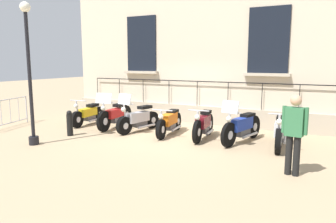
{
  "coord_description": "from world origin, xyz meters",
  "views": [
    {
      "loc": [
        9.33,
        4.73,
        2.41
      ],
      "look_at": [
        0.32,
        0.0,
        0.8
      ],
      "focal_mm": 34.36,
      "sensor_mm": 36.0,
      "label": 1
    }
  ],
  "objects_px": {
    "bollard": "(70,123)",
    "pedestrian_walking": "(294,130)",
    "motorcycle_blue": "(242,127)",
    "motorcycle_red": "(115,115)",
    "lamppost": "(29,73)",
    "motorcycle_maroon": "(203,125)",
    "motorcycle_orange": "(169,122)",
    "motorcycle_white": "(280,133)",
    "crowd_barrier": "(6,112)",
    "motorcycle_yellow": "(88,114)",
    "motorcycle_silver": "(138,119)"
  },
  "relations": [
    {
      "from": "motorcycle_silver",
      "to": "bollard",
      "type": "xyz_separation_m",
      "value": [
        1.57,
        -1.62,
        -0.01
      ]
    },
    {
      "from": "motorcycle_blue",
      "to": "lamppost",
      "type": "height_order",
      "value": "lamppost"
    },
    {
      "from": "motorcycle_blue",
      "to": "crowd_barrier",
      "type": "bearing_deg",
      "value": -76.89
    },
    {
      "from": "bollard",
      "to": "pedestrian_walking",
      "type": "bearing_deg",
      "value": 85.63
    },
    {
      "from": "motorcycle_orange",
      "to": "crowd_barrier",
      "type": "height_order",
      "value": "crowd_barrier"
    },
    {
      "from": "motorcycle_yellow",
      "to": "motorcycle_orange",
      "type": "relative_size",
      "value": 0.93
    },
    {
      "from": "motorcycle_orange",
      "to": "bollard",
      "type": "bearing_deg",
      "value": -59.29
    },
    {
      "from": "motorcycle_silver",
      "to": "motorcycle_blue",
      "type": "xyz_separation_m",
      "value": [
        -0.17,
        3.54,
        0.04
      ]
    },
    {
      "from": "motorcycle_orange",
      "to": "crowd_barrier",
      "type": "relative_size",
      "value": 0.93
    },
    {
      "from": "motorcycle_maroon",
      "to": "crowd_barrier",
      "type": "height_order",
      "value": "crowd_barrier"
    },
    {
      "from": "motorcycle_yellow",
      "to": "motorcycle_white",
      "type": "bearing_deg",
      "value": 89.42
    },
    {
      "from": "motorcycle_maroon",
      "to": "motorcycle_white",
      "type": "xyz_separation_m",
      "value": [
        -0.03,
        2.26,
        -0.01
      ]
    },
    {
      "from": "motorcycle_yellow",
      "to": "motorcycle_red",
      "type": "distance_m",
      "value": 1.26
    },
    {
      "from": "motorcycle_blue",
      "to": "crowd_barrier",
      "type": "xyz_separation_m",
      "value": [
        1.89,
        -8.1,
        0.1
      ]
    },
    {
      "from": "motorcycle_orange",
      "to": "pedestrian_walking",
      "type": "xyz_separation_m",
      "value": [
        2.18,
        4.07,
        0.56
      ]
    },
    {
      "from": "motorcycle_maroon",
      "to": "lamppost",
      "type": "xyz_separation_m",
      "value": [
        2.94,
        -4.1,
        1.63
      ]
    },
    {
      "from": "motorcycle_blue",
      "to": "motorcycle_red",
      "type": "bearing_deg",
      "value": -89.84
    },
    {
      "from": "crowd_barrier",
      "to": "lamppost",
      "type": "bearing_deg",
      "value": 67.42
    },
    {
      "from": "motorcycle_red",
      "to": "motorcycle_white",
      "type": "distance_m",
      "value": 5.74
    },
    {
      "from": "motorcycle_orange",
      "to": "motorcycle_silver",
      "type": "bearing_deg",
      "value": -85.75
    },
    {
      "from": "motorcycle_maroon",
      "to": "crowd_barrier",
      "type": "xyz_separation_m",
      "value": [
        1.76,
        -6.94,
        0.13
      ]
    },
    {
      "from": "motorcycle_orange",
      "to": "crowd_barrier",
      "type": "distance_m",
      "value": 6.0
    },
    {
      "from": "motorcycle_silver",
      "to": "pedestrian_walking",
      "type": "xyz_separation_m",
      "value": [
        2.09,
        5.23,
        0.55
      ]
    },
    {
      "from": "motorcycle_red",
      "to": "lamppost",
      "type": "bearing_deg",
      "value": -11.62
    },
    {
      "from": "motorcycle_white",
      "to": "bollard",
      "type": "xyz_separation_m",
      "value": [
        1.63,
        -6.26,
        -0.01
      ]
    },
    {
      "from": "motorcycle_blue",
      "to": "pedestrian_walking",
      "type": "bearing_deg",
      "value": 36.81
    },
    {
      "from": "motorcycle_red",
      "to": "motorcycle_maroon",
      "type": "height_order",
      "value": "motorcycle_red"
    },
    {
      "from": "motorcycle_red",
      "to": "lamppost",
      "type": "xyz_separation_m",
      "value": [
        3.05,
        -0.63,
        1.61
      ]
    },
    {
      "from": "motorcycle_silver",
      "to": "motorcycle_orange",
      "type": "bearing_deg",
      "value": 94.25
    },
    {
      "from": "motorcycle_silver",
      "to": "motorcycle_orange",
      "type": "height_order",
      "value": "motorcycle_silver"
    },
    {
      "from": "motorcycle_silver",
      "to": "motorcycle_orange",
      "type": "xyz_separation_m",
      "value": [
        -0.09,
        1.16,
        -0.0
      ]
    },
    {
      "from": "motorcycle_yellow",
      "to": "bollard",
      "type": "relative_size",
      "value": 2.35
    },
    {
      "from": "lamppost",
      "to": "motorcycle_silver",
      "type": "bearing_deg",
      "value": 149.21
    },
    {
      "from": "crowd_barrier",
      "to": "motorcycle_red",
      "type": "bearing_deg",
      "value": 118.42
    },
    {
      "from": "motorcycle_orange",
      "to": "lamppost",
      "type": "height_order",
      "value": "lamppost"
    },
    {
      "from": "motorcycle_orange",
      "to": "motorcycle_blue",
      "type": "xyz_separation_m",
      "value": [
        -0.08,
        2.38,
        0.05
      ]
    },
    {
      "from": "lamppost",
      "to": "bollard",
      "type": "xyz_separation_m",
      "value": [
        -1.33,
        0.1,
        -1.65
      ]
    },
    {
      "from": "motorcycle_maroon",
      "to": "bollard",
      "type": "height_order",
      "value": "motorcycle_maroon"
    },
    {
      "from": "motorcycle_yellow",
      "to": "crowd_barrier",
      "type": "relative_size",
      "value": 0.87
    },
    {
      "from": "motorcycle_red",
      "to": "motorcycle_white",
      "type": "relative_size",
      "value": 1.1
    },
    {
      "from": "motorcycle_blue",
      "to": "bollard",
      "type": "distance_m",
      "value": 5.45
    },
    {
      "from": "pedestrian_walking",
      "to": "motorcycle_white",
      "type": "bearing_deg",
      "value": -164.74
    },
    {
      "from": "motorcycle_white",
      "to": "motorcycle_silver",
      "type": "bearing_deg",
      "value": -89.16
    },
    {
      "from": "motorcycle_yellow",
      "to": "bollard",
      "type": "distance_m",
      "value": 1.85
    },
    {
      "from": "bollard",
      "to": "pedestrian_walking",
      "type": "xyz_separation_m",
      "value": [
        0.52,
        6.85,
        0.56
      ]
    },
    {
      "from": "motorcycle_maroon",
      "to": "bollard",
      "type": "relative_size",
      "value": 2.35
    },
    {
      "from": "motorcycle_red",
      "to": "motorcycle_blue",
      "type": "height_order",
      "value": "motorcycle_red"
    },
    {
      "from": "crowd_barrier",
      "to": "motorcycle_yellow",
      "type": "bearing_deg",
      "value": 130.1
    },
    {
      "from": "motorcycle_maroon",
      "to": "motorcycle_blue",
      "type": "xyz_separation_m",
      "value": [
        -0.13,
        1.16,
        0.03
      ]
    },
    {
      "from": "motorcycle_silver",
      "to": "bollard",
      "type": "relative_size",
      "value": 2.37
    }
  ]
}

